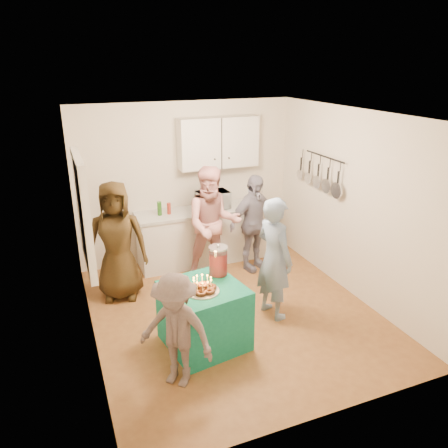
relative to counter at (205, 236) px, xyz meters
name	(u,v)px	position (x,y,z in m)	size (l,w,h in m)	color
floor	(234,312)	(-0.20, -1.70, -0.43)	(4.00, 4.00, 0.00)	brown
ceiling	(235,115)	(-0.20, -1.70, 2.17)	(4.00, 4.00, 0.00)	white
back_wall	(187,183)	(-0.20, 0.30, 0.87)	(3.60, 3.60, 0.00)	silver
left_wall	(84,243)	(-2.00, -1.70, 0.87)	(4.00, 4.00, 0.00)	silver
right_wall	(354,205)	(1.60, -1.70, 0.87)	(4.00, 4.00, 0.00)	silver
window_night	(82,213)	(-1.97, -1.40, 1.12)	(0.04, 1.00, 1.20)	black
counter	(205,236)	(0.00, 0.00, 0.00)	(2.20, 0.58, 0.86)	white
countertop	(205,211)	(0.00, 0.00, 0.46)	(2.24, 0.62, 0.05)	beige
upper_cabinet	(218,142)	(0.30, 0.15, 1.52)	(1.30, 0.30, 0.80)	white
pot_rack	(322,173)	(1.52, -1.00, 1.17)	(0.12, 1.00, 0.60)	black
microwave	(213,200)	(0.14, 0.00, 0.62)	(0.51, 0.34, 0.28)	white
party_table	(204,316)	(-0.79, -2.19, -0.05)	(0.85, 0.85, 0.76)	#117256
donut_cake	(202,284)	(-0.83, -2.29, 0.42)	(0.38, 0.38, 0.18)	#381C0C
punch_jar	(218,261)	(-0.52, -1.96, 0.50)	(0.22, 0.22, 0.34)	red
man_birthday	(274,258)	(0.27, -1.91, 0.38)	(0.59, 0.39, 1.62)	#7D94B6
woman_back_left	(117,241)	(-1.52, -0.68, 0.42)	(0.83, 0.54, 1.69)	brown
woman_back_center	(213,225)	(-0.10, -0.65, 0.45)	(0.86, 0.67, 1.77)	#CC6A73
woman_back_right	(253,223)	(0.60, -0.57, 0.35)	(0.91, 0.38, 1.56)	black
child_near_left	(176,331)	(-1.27, -2.72, 0.20)	(0.81, 0.47, 1.26)	#554644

